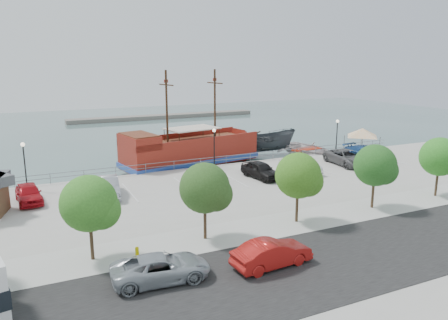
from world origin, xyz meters
name	(u,v)px	position (x,y,z in m)	size (l,w,h in m)	color
ground	(243,195)	(0.00, 0.00, -1.00)	(160.00, 160.00, 0.00)	#3F605B
land_slab	(439,302)	(0.00, -21.00, -0.60)	(100.00, 58.00, 1.20)	#A3A199
street	(368,252)	(0.00, -16.00, 0.01)	(100.00, 8.00, 0.04)	black
sidewalk	(308,220)	(0.00, -10.00, 0.01)	(100.00, 4.00, 0.05)	#AEAEAA
seawall_railing	(209,162)	(0.00, 7.80, 0.53)	(50.00, 0.06, 1.00)	gray
far_shore	(164,116)	(10.00, 55.00, -0.60)	(40.00, 3.00, 0.80)	#6D675C
pirate_ship	(200,150)	(0.67, 11.97, 0.95)	(18.75, 8.33, 11.64)	maroon
patrol_boat	(266,144)	(10.75, 14.10, 0.54)	(2.98, 7.93, 3.07)	#3C4247
speedboat	(308,151)	(14.72, 10.39, -0.17)	(5.70, 7.99, 1.65)	silver
dock_west	(76,185)	(-13.67, 9.20, -0.82)	(6.47, 1.85, 0.37)	gray
dock_mid	(262,164)	(7.42, 9.20, -0.80)	(6.91, 1.97, 0.39)	slate
dock_east	(327,156)	(16.84, 9.20, -0.78)	(7.66, 2.19, 0.44)	gray
canopy_tent	(363,128)	(18.36, 4.79, 3.34)	(4.91, 4.91, 3.84)	slate
street_van	(161,268)	(-12.17, -14.03, 0.71)	(2.37, 5.14, 1.43)	#929BA2
street_sedan	(272,253)	(-6.14, -15.08, 0.76)	(1.62, 4.63, 1.53)	#AB1714
fire_hydrant	(137,252)	(-12.62, -10.80, 0.36)	(0.23, 0.23, 0.67)	#E5CE03
lamp_post_left	(24,158)	(-18.00, 6.50, 2.94)	(0.36, 0.36, 4.28)	black
lamp_post_mid	(214,141)	(0.00, 6.50, 2.94)	(0.36, 0.36, 4.28)	black
lamp_post_right	(337,131)	(16.00, 6.50, 2.94)	(0.36, 0.36, 4.28)	black
tree_b	(92,205)	(-14.85, -10.07, 3.30)	(3.30, 3.20, 5.00)	#473321
tree_c	(207,190)	(-7.85, -10.07, 3.30)	(3.30, 3.20, 5.00)	#473321
tree_d	(300,177)	(-0.85, -10.07, 3.30)	(3.30, 3.20, 5.00)	#473321
tree_e	(377,167)	(6.15, -10.07, 3.30)	(3.30, 3.20, 5.00)	#473321
tree_f	(441,158)	(13.15, -10.07, 3.30)	(3.30, 3.20, 5.00)	#473321
parked_car_a	(29,193)	(-17.95, 2.75, 0.77)	(1.82, 4.52, 1.54)	#B51019
parked_car_b	(108,187)	(-11.89, 1.72, 0.82)	(1.74, 4.99, 1.65)	#A5A8B2
parked_car_d	(205,178)	(-3.20, 1.31, 0.66)	(1.85, 4.55, 1.32)	#214E31
parked_car_e	(261,170)	(2.60, 1.27, 0.81)	(1.91, 4.76, 1.62)	black
parked_car_f	(300,165)	(7.21, 1.29, 0.79)	(1.66, 4.77, 1.57)	white
parked_car_g	(347,157)	(13.80, 2.03, 0.82)	(2.72, 5.90, 1.64)	#5D5D5E
parked_car_h	(367,154)	(17.21, 2.64, 0.82)	(2.31, 5.68, 1.65)	#224D8E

